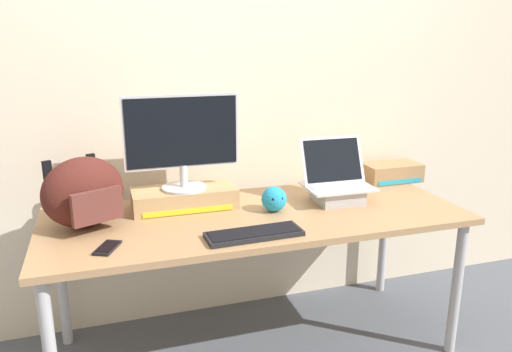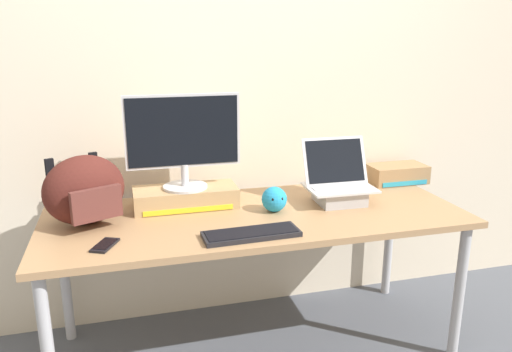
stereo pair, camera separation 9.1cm
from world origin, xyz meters
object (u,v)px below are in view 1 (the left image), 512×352
at_px(desktop_monitor, 182,140).
at_px(toner_box_cyan, 391,172).
at_px(open_laptop, 337,188).
at_px(cell_phone, 107,248).
at_px(messenger_backpack, 84,192).
at_px(toner_box_yellow, 185,198).
at_px(coffee_mug, 82,200).
at_px(plush_toy, 274,199).
at_px(external_keyboard, 254,234).

height_order(desktop_monitor, toner_box_cyan, desktop_monitor).
distance_m(open_laptop, cell_phone, 1.15).
relative_size(messenger_backpack, cell_phone, 2.79).
relative_size(desktop_monitor, cell_phone, 3.59).
bearing_deg(cell_phone, toner_box_yellow, 72.28).
height_order(toner_box_yellow, desktop_monitor, desktop_monitor).
distance_m(coffee_mug, plush_toy, 0.91).
bearing_deg(plush_toy, coffee_mug, 160.75).
height_order(desktop_monitor, external_keyboard, desktop_monitor).
bearing_deg(open_laptop, desktop_monitor, 171.09).
distance_m(external_keyboard, cell_phone, 0.59).
bearing_deg(toner_box_cyan, plush_toy, -161.03).
bearing_deg(messenger_backpack, toner_box_cyan, -16.40).
bearing_deg(open_laptop, coffee_mug, 169.03).
distance_m(toner_box_yellow, desktop_monitor, 0.29).
relative_size(toner_box_yellow, coffee_mug, 3.79).
bearing_deg(cell_phone, toner_box_cyan, 43.21).
distance_m(toner_box_yellow, coffee_mug, 0.49).
xyz_separation_m(external_keyboard, messenger_backpack, (-0.66, 0.34, 0.14)).
height_order(toner_box_yellow, external_keyboard, toner_box_yellow).
bearing_deg(coffee_mug, toner_box_yellow, -15.27).
distance_m(open_laptop, coffee_mug, 1.24).
xyz_separation_m(open_laptop, external_keyboard, (-0.53, -0.31, -0.06)).
xyz_separation_m(cell_phone, plush_toy, (0.77, 0.22, 0.05)).
distance_m(open_laptop, toner_box_cyan, 0.52).
xyz_separation_m(cell_phone, toner_box_cyan, (1.58, 0.50, 0.04)).
relative_size(desktop_monitor, messenger_backpack, 1.29).
bearing_deg(toner_box_cyan, messenger_backpack, -172.59).
bearing_deg(desktop_monitor, open_laptop, -9.95).
bearing_deg(desktop_monitor, external_keyboard, -64.26).
bearing_deg(messenger_backpack, toner_box_yellow, -10.16).
relative_size(messenger_backpack, coffee_mug, 3.21).
xyz_separation_m(toner_box_yellow, messenger_backpack, (-0.45, -0.11, 0.11)).
bearing_deg(coffee_mug, external_keyboard, -40.05).
bearing_deg(toner_box_yellow, plush_toy, -23.75).
height_order(open_laptop, plush_toy, open_laptop).
bearing_deg(toner_box_cyan, open_laptop, -152.67).
bearing_deg(toner_box_yellow, cell_phone, -133.38).
bearing_deg(toner_box_yellow, open_laptop, -10.22).
bearing_deg(open_laptop, external_keyboard, -148.41).
height_order(external_keyboard, messenger_backpack, messenger_backpack).
height_order(desktop_monitor, coffee_mug, desktop_monitor).
bearing_deg(open_laptop, toner_box_cyan, 28.56).
bearing_deg(toner_box_cyan, coffee_mug, 179.25).
bearing_deg(external_keyboard, coffee_mug, 137.76).
relative_size(open_laptop, coffee_mug, 2.55).
xyz_separation_m(external_keyboard, cell_phone, (-0.58, 0.05, -0.01)).
distance_m(toner_box_yellow, external_keyboard, 0.49).
bearing_deg(desktop_monitor, cell_phone, -133.28).
relative_size(desktop_monitor, plush_toy, 4.50).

